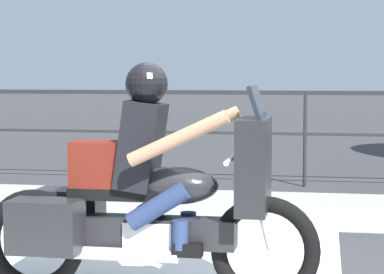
{
  "coord_description": "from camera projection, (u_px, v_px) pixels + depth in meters",
  "views": [
    {
      "loc": [
        0.27,
        -5.21,
        1.55
      ],
      "look_at": [
        -0.74,
        0.44,
        1.07
      ],
      "focal_mm": 70.0,
      "sensor_mm": 36.0,
      "label": 1
    }
  ],
  "objects": [
    {
      "name": "sidewalk_band",
      "position": [
        300.0,
        209.0,
        8.62
      ],
      "size": [
        44.0,
        2.4,
        0.01
      ],
      "primitive_type": "cube",
      "color": "#A8A59E",
      "rests_on": "ground"
    },
    {
      "name": "motorcycle",
      "position": [
        145.0,
        197.0,
        5.14
      ],
      "size": [
        2.38,
        0.76,
        1.63
      ],
      "rotation": [
        0.0,
        0.0,
        0.08
      ],
      "color": "black",
      "rests_on": "ground"
    },
    {
      "name": "fence_railing",
      "position": [
        305.0,
        112.0,
        10.28
      ],
      "size": [
        36.0,
        0.05,
        1.33
      ],
      "color": "#232326",
      "rests_on": "ground"
    }
  ]
}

